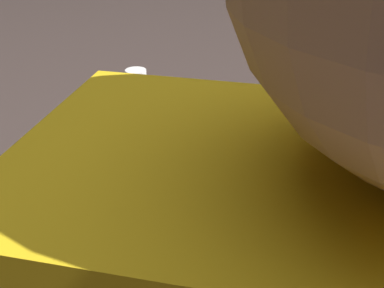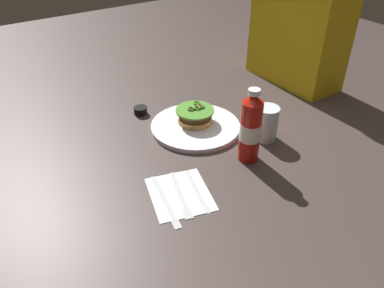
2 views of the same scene
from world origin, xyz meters
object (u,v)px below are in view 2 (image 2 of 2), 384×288
Objects in this scene: water_glass at (266,123)px; condiment_cup at (140,111)px; napkin at (180,194)px; fork_utensil at (182,197)px; diner_person at (301,18)px; butter_knife at (166,203)px; ketchup_bottle at (250,129)px; burger_sandwich at (194,115)px; dinner_plate at (195,126)px; spoon_utensil at (200,196)px.

water_glass is 0.44m from condiment_cup.
fork_utensil is at bearing -17.81° from napkin.
diner_person reaches higher than water_glass.
butter_knife reaches higher than napkin.
fork_utensil is at bearing -81.29° from ketchup_bottle.
burger_sandwich is 0.61× the size of butter_knife.
fork_utensil is at bearing 83.80° from butter_knife.
burger_sandwich is at bearing -143.40° from water_glass.
condiment_cup is 0.23× the size of butter_knife.
burger_sandwich is (-0.02, 0.01, 0.03)m from dinner_plate.
spoon_utensil is at bearing -9.28° from condiment_cup.
burger_sandwich is at bearing 33.53° from condiment_cup.
diner_person is (-0.07, 0.53, 0.21)m from burger_sandwich.
diner_person reaches higher than fork_utensil.
water_glass is (0.17, 0.15, 0.05)m from dinner_plate.
burger_sandwich reaches higher than butter_knife.
diner_person reaches higher than ketchup_bottle.
water_glass is 0.37m from napkin.
dinner_plate is 0.21m from condiment_cup.
ketchup_bottle is at bearing 94.87° from napkin.
water_glass is at bearing 35.18° from condiment_cup.
water_glass is 0.19× the size of diner_person.
ketchup_bottle is 1.24× the size of fork_utensil.
water_glass is 0.63× the size of napkin.
water_glass is at bearing 101.73° from butter_knife.
spoon_utensil is at bearing 72.57° from butter_knife.
dinner_plate is 0.33m from spoon_utensil.
butter_knife is (0.01, -0.05, 0.00)m from napkin.
ketchup_bottle is 0.13m from water_glass.
ketchup_bottle is 0.61m from diner_person.
butter_knife is at bearing -83.42° from ketchup_bottle.
diner_person is at bearing 81.44° from condiment_cup.
dinner_plate is at bearing 139.64° from fork_utensil.
dinner_plate is 0.04m from burger_sandwich.
ketchup_bottle reaches higher than dinner_plate.
burger_sandwich reaches higher than spoon_utensil.
diner_person is at bearing 114.79° from fork_utensil.
water_glass reaches higher than spoon_utensil.
butter_knife is 0.90m from diner_person.
spoon_utensil is at bearing -32.59° from dinner_plate.
fork_utensil is (0.44, -0.12, -0.01)m from condiment_cup.
condiment_cup is at bearing 165.29° from fork_utensil.
water_glass is at bearing 114.05° from ketchup_bottle.
water_glass is at bearing 103.73° from fork_utensil.
burger_sandwich is 0.22× the size of diner_person.
fork_utensil is 0.32× the size of diner_person.
water_glass is 0.61× the size of fork_utensil.
condiment_cup is (-0.19, -0.10, 0.00)m from dinner_plate.
condiment_cup is 0.08× the size of diner_person.
napkin is 0.86m from diner_person.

